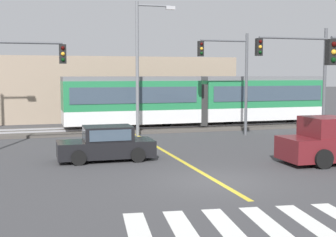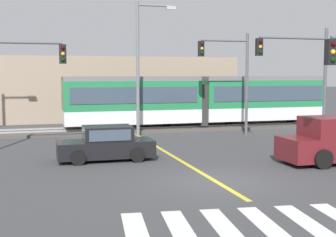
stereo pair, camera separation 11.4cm
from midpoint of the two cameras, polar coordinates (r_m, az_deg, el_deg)
name	(u,v)px [view 1 (the left image)]	position (r m, az deg, el deg)	size (l,w,h in m)	color
ground_plane	(217,182)	(16.78, 5.82, -7.67)	(200.00, 200.00, 0.00)	#3D3D3F
track_bed	(129,129)	(31.33, -4.86, -1.33)	(120.00, 4.00, 0.18)	#4C4742
rail_near	(131,128)	(30.62, -4.59, -1.22)	(120.00, 0.08, 0.10)	#939399
rail_far	(127,126)	(32.02, -5.12, -0.93)	(120.00, 0.08, 0.10)	#939399
light_rail_tram	(198,99)	(32.49, 3.62, 2.39)	(18.50, 2.64, 3.43)	silver
crosswalk_stripe_0	(138,230)	(11.79, -3.95, -13.39)	(0.56, 2.80, 0.01)	silver
crosswalk_stripe_1	(182,227)	(11.94, 1.45, -13.13)	(0.56, 2.80, 0.01)	silver
crosswalk_stripe_2	(225,225)	(12.19, 6.66, -12.77)	(0.56, 2.80, 0.01)	silver
crosswalk_stripe_3	(266,223)	(12.53, 11.61, -12.34)	(0.56, 2.80, 0.01)	silver
crosswalk_stripe_4	(306,220)	(12.96, 16.25, -11.85)	(0.56, 2.80, 0.01)	silver
lane_centre_line	(173,156)	(21.72, 0.46, -4.60)	(0.20, 16.04, 0.01)	gold
sedan_crossing	(106,145)	(20.78, -7.71, -3.16)	(4.21, 1.95, 1.52)	black
traffic_light_far_right	(231,69)	(28.74, 7.55, 5.98)	(3.25, 0.38, 6.24)	#515459
traffic_light_mid_right	(302,68)	(26.16, 15.92, 5.92)	(4.25, 0.38, 6.25)	#515459
traffic_light_mid_left	(6,74)	(22.59, -19.23, 5.19)	(4.25, 0.38, 5.80)	#515459
street_lamp_centre	(141,59)	(28.60, -3.39, 7.19)	(2.47, 0.28, 8.10)	slate
building_backdrop_far	(71,89)	(39.35, -11.82, 3.60)	(26.84, 6.00, 5.14)	gray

